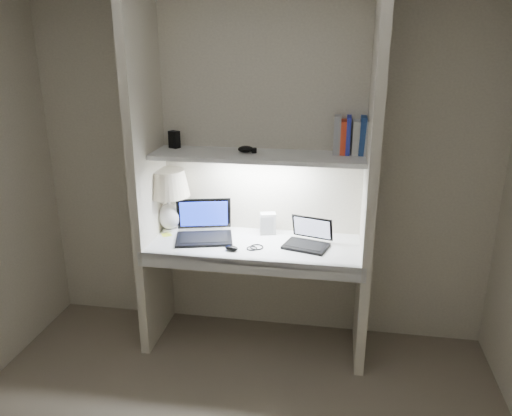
% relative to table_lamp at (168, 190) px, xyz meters
% --- Properties ---
extents(back_wall, '(3.20, 0.01, 2.50)m').
position_rel_table_lamp_xyz_m(back_wall, '(0.64, 0.15, 0.18)').
color(back_wall, beige).
rests_on(back_wall, floor).
extents(alcove_panel_left, '(0.06, 0.55, 2.50)m').
position_rel_table_lamp_xyz_m(alcove_panel_left, '(-0.09, -0.13, 0.18)').
color(alcove_panel_left, beige).
rests_on(alcove_panel_left, floor).
extents(alcove_panel_right, '(0.06, 0.55, 2.50)m').
position_rel_table_lamp_xyz_m(alcove_panel_right, '(1.37, -0.13, 0.18)').
color(alcove_panel_right, beige).
rests_on(alcove_panel_right, floor).
extents(desk, '(1.40, 0.55, 0.04)m').
position_rel_table_lamp_xyz_m(desk, '(0.64, -0.13, -0.32)').
color(desk, white).
rests_on(desk, alcove_panel_left).
extents(desk_apron, '(1.46, 0.03, 0.10)m').
position_rel_table_lamp_xyz_m(desk_apron, '(0.64, -0.39, -0.35)').
color(desk_apron, silver).
rests_on(desk_apron, desk).
extents(shelf, '(1.40, 0.36, 0.03)m').
position_rel_table_lamp_xyz_m(shelf, '(0.64, -0.03, 0.28)').
color(shelf, silver).
rests_on(shelf, back_wall).
extents(strip_light, '(0.60, 0.04, 0.02)m').
position_rel_table_lamp_xyz_m(strip_light, '(0.64, -0.03, 0.25)').
color(strip_light, white).
rests_on(strip_light, shelf).
extents(table_lamp, '(0.31, 0.31, 0.45)m').
position_rel_table_lamp_xyz_m(table_lamp, '(0.00, 0.00, 0.00)').
color(table_lamp, white).
rests_on(table_lamp, desk).
extents(laptop_main, '(0.45, 0.41, 0.26)m').
position_rel_table_lamp_xyz_m(laptop_main, '(0.27, -0.07, -0.25)').
color(laptop_main, black).
rests_on(laptop_main, desk).
extents(laptop_netbook, '(0.34, 0.31, 0.18)m').
position_rel_table_lamp_xyz_m(laptop_netbook, '(1.00, -0.10, -0.26)').
color(laptop_netbook, black).
rests_on(laptop_netbook, desk).
extents(speaker, '(0.12, 0.10, 0.15)m').
position_rel_table_lamp_xyz_m(speaker, '(0.70, 0.07, -0.23)').
color(speaker, silver).
rests_on(speaker, desk).
extents(mouse, '(0.10, 0.08, 0.03)m').
position_rel_table_lamp_xyz_m(mouse, '(0.51, -0.27, -0.29)').
color(mouse, black).
rests_on(mouse, desk).
extents(cable_coil, '(0.10, 0.10, 0.01)m').
position_rel_table_lamp_xyz_m(cable_coil, '(0.66, -0.20, -0.30)').
color(cable_coil, black).
rests_on(cable_coil, desk).
extents(sticky_note, '(0.09, 0.09, 0.00)m').
position_rel_table_lamp_xyz_m(sticky_note, '(0.00, -0.08, -0.30)').
color(sticky_note, '#D6EA31').
rests_on(sticky_note, desk).
extents(book_row, '(0.23, 0.16, 0.25)m').
position_rel_table_lamp_xyz_m(book_row, '(1.24, 0.08, 0.41)').
color(book_row, silver).
rests_on(book_row, shelf).
extents(shelf_box, '(0.08, 0.07, 0.12)m').
position_rel_table_lamp_xyz_m(shelf_box, '(0.04, 0.06, 0.35)').
color(shelf_box, black).
rests_on(shelf_box, shelf).
extents(shelf_gadget, '(0.12, 0.09, 0.05)m').
position_rel_table_lamp_xyz_m(shelf_gadget, '(0.56, -0.01, 0.31)').
color(shelf_gadget, black).
rests_on(shelf_gadget, shelf).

